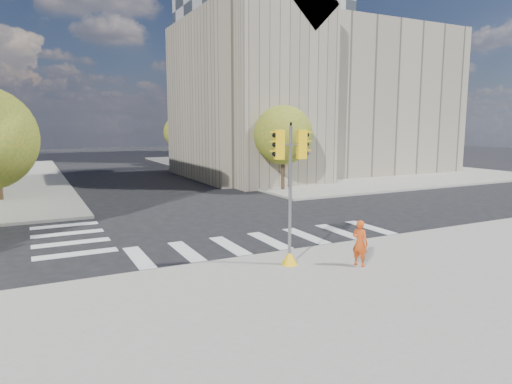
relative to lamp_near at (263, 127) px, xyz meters
The scene contains 13 objects.
ground 16.76m from the lamp_near, 119.74° to the right, with size 160.00×160.00×0.00m, color black.
sidewalk_near 26.63m from the lamp_near, 107.74° to the right, with size 30.00×14.00×0.15m, color gray.
sidewalk_far_right 17.56m from the lamp_near, 45.00° to the left, with size 28.00×40.00×0.15m, color gray.
civic_building 9.54m from the lamp_near, 34.00° to the left, with size 26.00×16.00×19.39m.
office_tower 32.99m from the lamp_near, 63.43° to the left, with size 20.00×18.00×30.00m, color #9EA0A3.
tree_lw_far 21.03m from the lamp_near, 151.61° to the left, with size 4.80×4.80×6.95m.
tree_re_near 4.07m from the lamp_near, 97.13° to the right, with size 4.20×4.20×6.16m.
tree_re_mid 8.02m from the lamp_near, 93.58° to the left, with size 4.60×4.60×6.66m.
tree_re_far 20.02m from the lamp_near, 91.43° to the left, with size 4.00×4.00×5.88m.
lamp_near is the anchor object (origin of this frame).
lamp_far 14.00m from the lamp_near, 90.00° to the left, with size 0.35×0.18×8.11m.
traffic_signal 21.82m from the lamp_near, 115.31° to the right, with size 1.08×0.56×4.72m.
photographer 22.27m from the lamp_near, 109.26° to the right, with size 0.56×0.37×1.55m, color #D44813.
Camera 1 is at (-8.91, -18.27, 4.81)m, focal length 32.00 mm.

